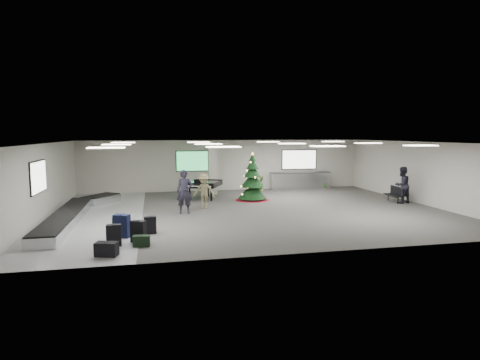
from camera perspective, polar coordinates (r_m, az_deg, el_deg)
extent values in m
plane|color=#3C3A37|center=(19.05, 1.55, -4.32)|extent=(18.00, 18.00, 0.00)
cube|color=#AEA89F|center=(25.63, -2.17, 2.11)|extent=(18.00, 0.02, 3.20)
cube|color=#AEA89F|center=(12.18, 9.43, -3.00)|extent=(18.00, 0.02, 3.20)
cube|color=#AEA89F|center=(18.83, -26.10, -0.20)|extent=(0.02, 14.00, 3.20)
cube|color=#AEA89F|center=(22.69, 24.22, 0.95)|extent=(0.02, 14.00, 3.20)
cube|color=silver|center=(18.70, 1.58, 5.35)|extent=(18.00, 14.00, 0.02)
cube|color=gray|center=(18.69, -19.87, -4.92)|extent=(4.00, 14.00, 0.01)
cube|color=#A5A297|center=(24.09, -3.93, 1.81)|extent=(0.50, 0.50, 3.20)
cube|color=green|center=(25.29, -6.62, 2.69)|extent=(2.20, 0.08, 1.30)
cube|color=white|center=(26.89, 8.41, 2.90)|extent=(2.40, 0.08, 1.30)
cube|color=white|center=(17.82, -26.76, 0.39)|extent=(0.08, 2.10, 1.30)
cube|color=white|center=(14.25, -18.48, 4.37)|extent=(1.20, 0.60, 0.04)
cube|color=white|center=(18.23, -17.13, 4.84)|extent=(1.20, 0.60, 0.04)
cube|color=white|center=(22.22, -16.27, 5.14)|extent=(1.20, 0.60, 0.04)
cube|color=white|center=(14.38, -2.38, 4.72)|extent=(1.20, 0.60, 0.04)
cube|color=white|center=(18.33, -4.53, 5.12)|extent=(1.20, 0.60, 0.04)
cube|color=white|center=(22.30, -5.92, 5.37)|extent=(1.20, 0.60, 0.04)
cube|color=white|center=(15.57, 12.33, 4.72)|extent=(1.20, 0.60, 0.04)
cube|color=white|center=(19.28, 7.38, 5.16)|extent=(1.20, 0.60, 0.04)
cube|color=white|center=(23.09, 4.04, 5.43)|extent=(1.20, 0.60, 0.04)
cube|color=white|center=(17.61, 24.30, 4.49)|extent=(1.20, 0.60, 0.04)
cube|color=white|center=(20.96, 17.78, 5.01)|extent=(1.20, 0.60, 0.04)
cube|color=white|center=(24.51, 13.10, 5.35)|extent=(1.20, 0.60, 0.04)
cube|color=silver|center=(17.85, -23.51, -5.00)|extent=(1.00, 8.00, 0.38)
cube|color=black|center=(17.81, -23.54, -4.33)|extent=(0.95, 7.90, 0.05)
cube|color=silver|center=(22.20, -19.18, -2.62)|extent=(1.97, 2.21, 0.38)
cube|color=black|center=(22.17, -19.20, -2.09)|extent=(1.87, 2.10, 0.05)
cube|color=silver|center=(26.73, 8.59, -0.08)|extent=(4.00, 0.60, 1.05)
cube|color=#2B2B2E|center=(26.67, 8.61, 1.06)|extent=(4.05, 0.65, 0.04)
cube|color=black|center=(13.66, -17.48, -7.51)|extent=(0.47, 0.28, 0.71)
cube|color=black|center=(13.58, -17.54, -6.02)|extent=(0.04, 0.15, 0.02)
cube|color=black|center=(13.88, -14.25, -7.12)|extent=(0.54, 0.44, 0.74)
cube|color=black|center=(13.79, -14.30, -5.58)|extent=(0.10, 0.15, 0.02)
cube|color=#E31D75|center=(14.85, -16.37, -6.38)|extent=(0.48, 0.33, 0.69)
cube|color=black|center=(14.78, -16.41, -5.05)|extent=(0.06, 0.15, 0.02)
cube|color=black|center=(14.98, -12.65, -6.26)|extent=(0.44, 0.27, 0.63)
cube|color=black|center=(14.92, -12.68, -5.04)|extent=(0.05, 0.14, 0.02)
cube|color=black|center=(14.65, -16.45, -6.30)|extent=(0.61, 0.49, 0.82)
cube|color=black|center=(14.56, -16.50, -4.69)|extent=(0.10, 0.18, 0.02)
cube|color=black|center=(14.04, -17.58, -7.32)|extent=(0.45, 0.31, 0.62)
cube|color=black|center=(13.96, -17.63, -6.06)|extent=(0.06, 0.14, 0.02)
cube|color=black|center=(13.44, -13.84, -8.40)|extent=(0.56, 0.32, 0.35)
cube|color=black|center=(13.40, -13.86, -7.63)|extent=(0.04, 0.16, 0.02)
cube|color=black|center=(15.44, -16.97, -6.16)|extent=(0.42, 0.32, 0.55)
cube|color=black|center=(15.38, -17.00, -5.12)|extent=(0.06, 0.13, 0.02)
cube|color=black|center=(12.67, -18.45, -9.31)|extent=(0.72, 0.53, 0.42)
cube|color=black|center=(12.62, -18.49, -8.34)|extent=(0.09, 0.21, 0.02)
cone|color=maroon|center=(21.93, 1.76, -2.71)|extent=(1.86, 1.86, 0.12)
cylinder|color=#3F2819|center=(21.90, 1.76, -2.23)|extent=(0.12, 0.12, 0.49)
cone|color=black|center=(21.86, 1.76, -1.47)|extent=(1.56, 1.56, 0.88)
cone|color=black|center=(21.79, 1.77, 0.06)|extent=(1.27, 1.27, 0.78)
cone|color=black|center=(21.74, 1.77, 1.33)|extent=(0.98, 0.98, 0.68)
cone|color=black|center=(21.70, 1.78, 2.36)|extent=(0.68, 0.68, 0.59)
cone|color=black|center=(21.68, 1.78, 3.26)|extent=(0.39, 0.39, 0.44)
cone|color=#FFE566|center=(21.67, 1.78, 3.83)|extent=(0.16, 0.16, 0.18)
cube|color=black|center=(22.40, -5.11, -0.52)|extent=(2.18, 2.28, 0.29)
cube|color=black|center=(21.50, -5.87, -1.05)|extent=(1.48, 0.89, 0.10)
cube|color=white|center=(21.46, -5.90, -0.90)|extent=(1.27, 0.68, 0.02)
cube|color=black|center=(21.70, -5.67, -0.22)|extent=(0.66, 0.32, 0.22)
cylinder|color=black|center=(21.99, -7.17, -1.97)|extent=(0.10, 0.10, 0.69)
cylinder|color=black|center=(21.62, -4.10, -2.09)|extent=(0.10, 0.10, 0.69)
cylinder|color=black|center=(23.15, -4.57, -1.51)|extent=(0.10, 0.10, 0.69)
cube|color=black|center=(22.72, 20.94, -2.03)|extent=(0.56, 1.35, 0.05)
cylinder|color=black|center=(22.31, 21.66, -2.71)|extent=(0.05, 0.05, 0.35)
cylinder|color=black|center=(23.18, 20.21, -2.32)|extent=(0.05, 0.05, 0.35)
cube|color=black|center=(22.80, 21.39, -1.40)|extent=(0.17, 1.31, 0.44)
imported|color=black|center=(18.32, -7.88, -1.67)|extent=(0.76, 0.53, 1.99)
imported|color=olive|center=(19.45, -5.15, -1.59)|extent=(1.25, 0.99, 1.69)
imported|color=black|center=(22.44, 22.04, -0.67)|extent=(1.09, 0.94, 1.91)
imported|color=#1A4415|center=(25.74, 2.91, -0.46)|extent=(0.56, 0.61, 0.89)
imported|color=#1A4415|center=(27.22, 11.83, -0.36)|extent=(0.54, 0.54, 0.75)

